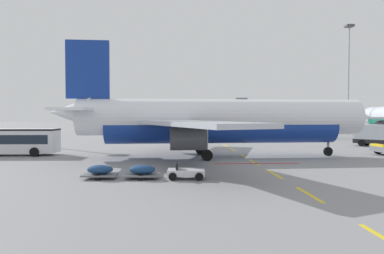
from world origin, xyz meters
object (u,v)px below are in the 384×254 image
(catering_truck, at_px, (379,135))
(baggage_train, at_px, (143,171))
(apron_shuttle_bus, at_px, (3,140))
(apron_light_mast_far, at_px, (349,67))
(airliner_foreground, at_px, (217,120))

(catering_truck, height_order, baggage_train, catering_truck)
(baggage_train, bearing_deg, apron_shuttle_bus, 137.72)
(apron_shuttle_bus, distance_m, catering_truck, 49.24)
(apron_light_mast_far, bearing_deg, apron_shuttle_bus, -146.18)
(catering_truck, xyz_separation_m, apron_light_mast_far, (11.81, 32.25, 14.28))
(baggage_train, bearing_deg, airliner_foreground, 61.47)
(airliner_foreground, height_order, apron_light_mast_far, apron_light_mast_far)
(apron_shuttle_bus, relative_size, apron_light_mast_far, 0.47)
(catering_truck, relative_size, baggage_train, 0.77)
(catering_truck, bearing_deg, apron_light_mast_far, 69.89)
(apron_shuttle_bus, height_order, catering_truck, catering_truck)
(catering_truck, relative_size, apron_light_mast_far, 0.26)
(airliner_foreground, bearing_deg, apron_light_mast_far, 49.88)
(apron_shuttle_bus, height_order, apron_light_mast_far, apron_light_mast_far)
(apron_shuttle_bus, relative_size, catering_truck, 1.80)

